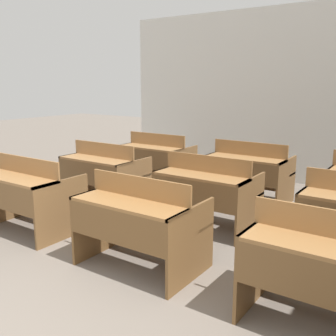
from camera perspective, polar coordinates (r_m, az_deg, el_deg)
name	(u,v)px	position (r m, az deg, el deg)	size (l,w,h in m)	color
wall_back	(290,96)	(7.32, 17.34, 9.92)	(6.64, 0.06, 3.07)	silver
bench_front_left	(28,193)	(5.01, -19.66, -3.38)	(1.15, 0.78, 0.91)	brown
bench_front_center	(139,221)	(3.80, -4.22, -7.63)	(1.15, 0.78, 0.91)	brown
bench_front_right	(329,268)	(3.11, 22.32, -13.30)	(1.15, 0.78, 0.91)	brown
bench_second_left	(104,172)	(5.88, -9.32, -0.56)	(1.15, 0.78, 0.91)	brown
bench_second_center	(206,190)	(4.84, 5.59, -3.25)	(1.15, 0.78, 0.91)	brown
bench_third_left	(156,158)	(6.85, -1.69, 1.42)	(1.15, 0.78, 0.91)	brown
bench_third_center	(249,171)	(6.01, 11.61, -0.36)	(1.15, 0.78, 0.91)	brown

